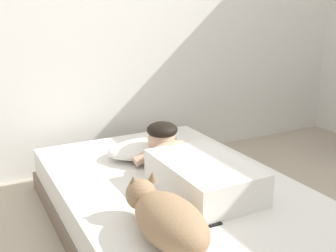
# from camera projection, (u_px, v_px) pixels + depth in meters

# --- Properties ---
(back_wall) EXTENTS (4.41, 0.12, 2.50)m
(back_wall) POSITION_uv_depth(u_px,v_px,m) (124.00, 10.00, 3.18)
(back_wall) COLOR silver
(back_wall) RESTS_ON ground
(bed) EXTENTS (1.30, 2.01, 0.30)m
(bed) POSITION_uv_depth(u_px,v_px,m) (177.00, 206.00, 2.38)
(bed) COLOR #726051
(bed) RESTS_ON ground
(pillow) EXTENTS (0.52, 0.32, 0.11)m
(pillow) POSITION_uv_depth(u_px,v_px,m) (144.00, 148.00, 2.74)
(pillow) COLOR white
(pillow) RESTS_ON bed
(person_lying) EXTENTS (0.43, 0.92, 0.27)m
(person_lying) POSITION_uv_depth(u_px,v_px,m) (191.00, 165.00, 2.32)
(person_lying) COLOR white
(person_lying) RESTS_ON bed
(dog) EXTENTS (0.26, 0.57, 0.21)m
(dog) POSITION_uv_depth(u_px,v_px,m) (166.00, 218.00, 1.75)
(dog) COLOR #9E7A56
(dog) RESTS_ON bed
(coffee_cup) EXTENTS (0.12, 0.09, 0.07)m
(coffee_cup) POSITION_uv_depth(u_px,v_px,m) (164.00, 154.00, 2.68)
(coffee_cup) COLOR #D84C47
(coffee_cup) RESTS_ON bed
(cell_phone) EXTENTS (0.07, 0.14, 0.01)m
(cell_phone) POSITION_uv_depth(u_px,v_px,m) (208.00, 219.00, 1.94)
(cell_phone) COLOR black
(cell_phone) RESTS_ON bed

